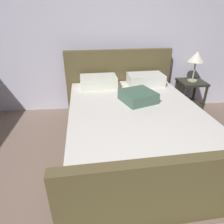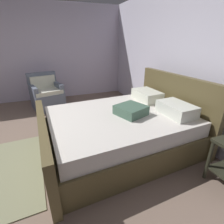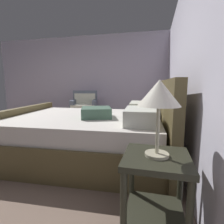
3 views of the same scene
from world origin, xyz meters
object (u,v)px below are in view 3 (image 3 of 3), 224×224
Objects in this scene: table_lamp_right at (159,96)px; armchair at (84,110)px; nightstand_right at (156,183)px; bed at (91,134)px.

table_lamp_right is 4.19m from armchair.
nightstand_right is at bearing 29.44° from armchair.
armchair is (-3.61, -2.04, -0.06)m from nightstand_right.
bed reaches higher than armchair.
table_lamp_right is at bearing 29.44° from armchair.
nightstand_right is (1.23, 0.93, 0.06)m from bed.
bed is 4.79× the size of table_lamp_right.
bed is 4.05× the size of nightstand_right.
nightstand_right is 0.67× the size of armchair.
bed is at bearing -142.83° from table_lamp_right.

